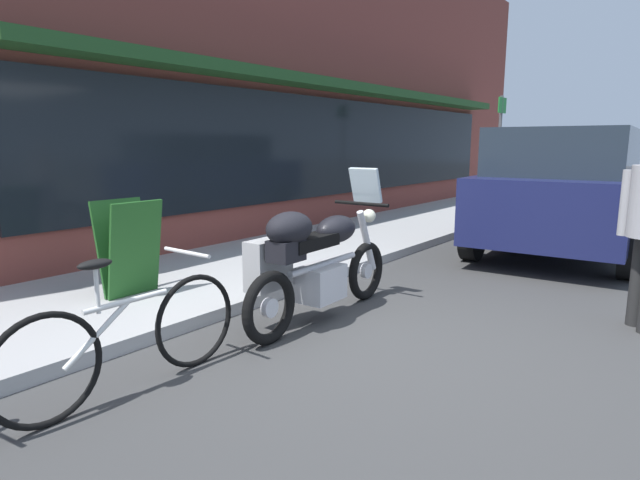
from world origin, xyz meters
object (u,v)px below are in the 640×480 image
object	(u,v)px
touring_motorcycle	(313,259)
parking_sign_pole	(499,145)
sandwich_board_sign	(129,248)
parked_minivan	(568,188)
parked_bicycle	(129,338)

from	to	relation	value
touring_motorcycle	parking_sign_pole	distance (m)	7.87
touring_motorcycle	sandwich_board_sign	distance (m)	1.90
touring_motorcycle	parked_minivan	size ratio (longest dim) A/B	0.46
parked_minivan	touring_motorcycle	bearing A→B (deg)	168.13
parked_bicycle	parking_sign_pole	distance (m)	9.68
parked_bicycle	sandwich_board_sign	distance (m)	2.00
parked_minivan	parking_sign_pole	xyz separation A→B (m)	(2.84, 2.04, 0.63)
parked_bicycle	parked_minivan	world-z (taller)	parked_minivan
parked_bicycle	sandwich_board_sign	world-z (taller)	sandwich_board_sign
touring_motorcycle	parked_bicycle	xyz separation A→B (m)	(-1.82, 0.09, -0.22)
parked_minivan	parking_sign_pole	distance (m)	3.55
touring_motorcycle	sandwich_board_sign	xyz separation A→B (m)	(-0.74, 1.75, 0.00)
sandwich_board_sign	parking_sign_pole	distance (m)	8.57
sandwich_board_sign	parked_bicycle	bearing A→B (deg)	-123.12
parking_sign_pole	sandwich_board_sign	bearing A→B (deg)	175.01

